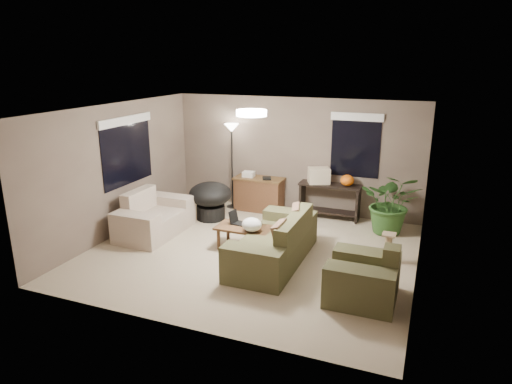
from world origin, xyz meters
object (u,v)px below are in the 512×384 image
at_px(coffee_table, 245,230).
at_px(papasan_chair, 210,198).
at_px(console_table, 330,198).
at_px(floor_lamp, 232,138).
at_px(main_sofa, 276,245).
at_px(houseplant, 391,210).
at_px(desk, 259,194).
at_px(cat_scratching_post, 388,250).
at_px(armchair, 364,279).
at_px(loveseat, 153,219).

height_order(coffee_table, papasan_chair, papasan_chair).
xyz_separation_m(console_table, floor_lamp, (-2.23, -0.07, 1.16)).
bearing_deg(main_sofa, houseplant, 51.19).
xyz_separation_m(desk, console_table, (1.58, 0.06, 0.06)).
bearing_deg(cat_scratching_post, armchair, -97.67).
height_order(desk, papasan_chair, papasan_chair).
distance_m(console_table, floor_lamp, 2.51).
distance_m(coffee_table, papasan_chair, 1.76).
relative_size(houseplant, cat_scratching_post, 2.46).
relative_size(desk, floor_lamp, 0.58).
bearing_deg(armchair, console_table, 110.94).
relative_size(armchair, console_table, 0.77).
relative_size(console_table, papasan_chair, 1.14).
relative_size(main_sofa, desk, 2.00).
bearing_deg(armchair, houseplant, 88.32).
relative_size(loveseat, desk, 1.45).
bearing_deg(loveseat, desk, 55.97).
height_order(houseplant, cat_scratching_post, houseplant).
xyz_separation_m(floor_lamp, houseplant, (3.52, -0.34, -1.12)).
height_order(coffee_table, console_table, console_table).
height_order(loveseat, floor_lamp, floor_lamp).
bearing_deg(console_table, cat_scratching_post, -51.76).
bearing_deg(cat_scratching_post, main_sofa, -158.82).
bearing_deg(houseplant, cat_scratching_post, -85.53).
relative_size(main_sofa, armchair, 2.20).
distance_m(desk, floor_lamp, 1.38).
bearing_deg(coffee_table, loveseat, 178.83).
bearing_deg(desk, papasan_chair, -129.23).
height_order(loveseat, coffee_table, loveseat).
bearing_deg(cat_scratching_post, desk, 150.05).
height_order(coffee_table, floor_lamp, floor_lamp).
bearing_deg(coffee_table, houseplant, 36.99).
bearing_deg(papasan_chair, console_table, 22.69).
relative_size(loveseat, papasan_chair, 1.40).
bearing_deg(loveseat, houseplant, 21.90).
relative_size(armchair, houseplant, 0.81).
relative_size(console_table, houseplant, 1.06).
bearing_deg(main_sofa, coffee_table, 157.26).
distance_m(main_sofa, cat_scratching_post, 1.88).
relative_size(loveseat, houseplant, 1.30).
distance_m(papasan_chair, houseplant, 3.66).
height_order(main_sofa, cat_scratching_post, main_sofa).
distance_m(console_table, houseplant, 1.36).
bearing_deg(loveseat, main_sofa, -7.11).
bearing_deg(console_table, main_sofa, -98.11).
height_order(main_sofa, houseplant, houseplant).
bearing_deg(coffee_table, floor_lamp, 119.50).
bearing_deg(floor_lamp, houseplant, -5.57).
relative_size(desk, cat_scratching_post, 2.20).
distance_m(papasan_chair, floor_lamp, 1.45).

